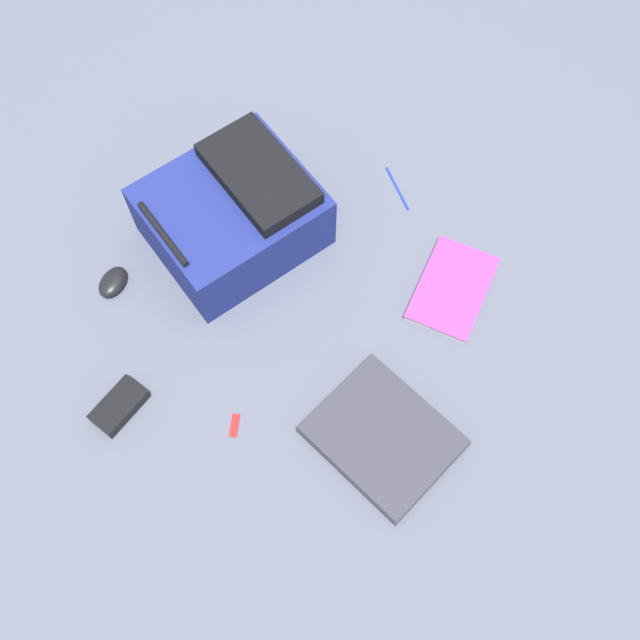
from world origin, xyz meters
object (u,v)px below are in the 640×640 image
book_red (452,289)px  computer_mouse (113,282)px  backpack (234,214)px  laptop (383,436)px  pen_black (397,188)px  usb_stick (235,425)px  power_brick (119,406)px

book_red → computer_mouse: (-0.74, -0.41, 0.01)m
backpack → laptop: bearing=-26.5°
backpack → book_red: (0.55, 0.13, -0.09)m
computer_mouse → pen_black: 0.78m
laptop → usb_stick: laptop is taller
backpack → pen_black: size_ratio=3.44×
computer_mouse → power_brick: power_brick is taller
power_brick → usb_stick: size_ratio=2.39×
laptop → usb_stick: bearing=-154.6°
book_red → power_brick: power_brick is taller
backpack → computer_mouse: 0.35m
power_brick → usb_stick: power_brick is taller
book_red → usb_stick: (-0.28, -0.57, -0.01)m
pen_black → usb_stick: (-0.02, -0.77, 0.00)m
book_red → power_brick: bearing=-128.7°
backpack → pen_black: (0.29, 0.33, -0.09)m
backpack → computer_mouse: backpack is taller
backpack → book_red: size_ratio=1.86×
book_red → usb_stick: bearing=-116.3°
pen_black → power_brick: bearing=-107.4°
laptop → usb_stick: size_ratio=6.57×
backpack → pen_black: 0.45m
backpack → usb_stick: (0.27, -0.44, -0.09)m
book_red → computer_mouse: bearing=-150.9°
laptop → computer_mouse: size_ratio=3.98×
power_brick → pen_black: size_ratio=0.91×
book_red → laptop: bearing=-86.0°
pen_black → usb_stick: same height
backpack → computer_mouse: size_ratio=5.44×
laptop → computer_mouse: (-0.77, 0.01, 0.00)m
power_brick → usb_stick: (0.25, 0.10, -0.01)m
computer_mouse → usb_stick: size_ratio=1.65×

